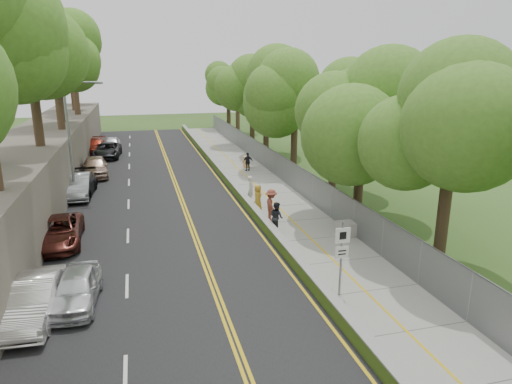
{
  "coord_description": "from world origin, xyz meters",
  "views": [
    {
      "loc": [
        -6.4,
        -18.1,
        8.95
      ],
      "look_at": [
        0.5,
        8.0,
        1.4
      ],
      "focal_mm": 32.0,
      "sensor_mm": 36.0,
      "label": 1
    }
  ],
  "objects_px": {
    "car_1": "(33,300)",
    "person_far": "(248,162)",
    "painter_0": "(258,198)",
    "construction_barrel": "(246,162)",
    "streetlight": "(72,132)",
    "car_2": "(58,232)",
    "car_0": "(77,288)",
    "concrete_block": "(348,229)",
    "signpost": "(342,251)"
  },
  "relations": [
    {
      "from": "car_1",
      "to": "person_far",
      "type": "xyz_separation_m",
      "value": [
        13.21,
        21.24,
        0.07
      ]
    },
    {
      "from": "painter_0",
      "to": "construction_barrel",
      "type": "bearing_deg",
      "value": 11.93
    },
    {
      "from": "construction_barrel",
      "to": "car_1",
      "type": "bearing_deg",
      "value": -120.59
    },
    {
      "from": "car_1",
      "to": "person_far",
      "type": "distance_m",
      "value": 25.02
    },
    {
      "from": "streetlight",
      "to": "car_2",
      "type": "bearing_deg",
      "value": -90.94
    },
    {
      "from": "construction_barrel",
      "to": "car_0",
      "type": "distance_m",
      "value": 25.07
    },
    {
      "from": "car_1",
      "to": "person_far",
      "type": "bearing_deg",
      "value": 60.57
    },
    {
      "from": "car_0",
      "to": "painter_0",
      "type": "bearing_deg",
      "value": 48.49
    },
    {
      "from": "concrete_block",
      "to": "car_2",
      "type": "relative_size",
      "value": 0.23
    },
    {
      "from": "signpost",
      "to": "car_2",
      "type": "relative_size",
      "value": 0.63
    },
    {
      "from": "signpost",
      "to": "painter_0",
      "type": "relative_size",
      "value": 1.87
    },
    {
      "from": "car_2",
      "to": "construction_barrel",
      "type": "bearing_deg",
      "value": 46.49
    },
    {
      "from": "concrete_block",
      "to": "car_0",
      "type": "height_order",
      "value": "car_0"
    },
    {
      "from": "car_1",
      "to": "signpost",
      "type": "bearing_deg",
      "value": -3.78
    },
    {
      "from": "signpost",
      "to": "car_1",
      "type": "relative_size",
      "value": 0.69
    },
    {
      "from": "car_0",
      "to": "car_1",
      "type": "distance_m",
      "value": 1.57
    },
    {
      "from": "streetlight",
      "to": "concrete_block",
      "type": "xyz_separation_m",
      "value": [
        14.76,
        -11.0,
        -4.21
      ]
    },
    {
      "from": "concrete_block",
      "to": "painter_0",
      "type": "xyz_separation_m",
      "value": [
        -3.55,
        5.52,
        0.45
      ]
    },
    {
      "from": "construction_barrel",
      "to": "car_1",
      "type": "distance_m",
      "value": 26.36
    },
    {
      "from": "car_2",
      "to": "streetlight",
      "type": "bearing_deg",
      "value": 87.2
    },
    {
      "from": "construction_barrel",
      "to": "car_0",
      "type": "xyz_separation_m",
      "value": [
        -12.0,
        -22.01,
        0.17
      ]
    },
    {
      "from": "car_1",
      "to": "concrete_block",
      "type": "bearing_deg",
      "value": 20.39
    },
    {
      "from": "signpost",
      "to": "car_0",
      "type": "height_order",
      "value": "signpost"
    },
    {
      "from": "construction_barrel",
      "to": "streetlight",
      "type": "bearing_deg",
      "value": -152.78
    },
    {
      "from": "car_2",
      "to": "person_far",
      "type": "distance_m",
      "value": 19.27
    },
    {
      "from": "construction_barrel",
      "to": "car_1",
      "type": "xyz_separation_m",
      "value": [
        -13.41,
        -22.69,
        0.24
      ]
    },
    {
      "from": "car_0",
      "to": "painter_0",
      "type": "relative_size",
      "value": 2.38
    },
    {
      "from": "car_1",
      "to": "painter_0",
      "type": "height_order",
      "value": "painter_0"
    },
    {
      "from": "concrete_block",
      "to": "painter_0",
      "type": "relative_size",
      "value": 0.68
    },
    {
      "from": "construction_barrel",
      "to": "painter_0",
      "type": "distance_m",
      "value": 12.61
    },
    {
      "from": "painter_0",
      "to": "person_far",
      "type": "xyz_separation_m",
      "value": [
        2.05,
        10.96,
        -0.03
      ]
    },
    {
      "from": "car_0",
      "to": "construction_barrel",
      "type": "bearing_deg",
      "value": 65.32
    },
    {
      "from": "signpost",
      "to": "car_1",
      "type": "bearing_deg",
      "value": 173.77
    },
    {
      "from": "signpost",
      "to": "person_far",
      "type": "xyz_separation_m",
      "value": [
        1.75,
        22.49,
        -1.11
      ]
    },
    {
      "from": "streetlight",
      "to": "painter_0",
      "type": "bearing_deg",
      "value": -26.06
    },
    {
      "from": "concrete_block",
      "to": "person_far",
      "type": "relative_size",
      "value": 0.7
    },
    {
      "from": "car_2",
      "to": "person_far",
      "type": "height_order",
      "value": "person_far"
    },
    {
      "from": "car_0",
      "to": "car_2",
      "type": "xyz_separation_m",
      "value": [
        -1.6,
        6.72,
        0.02
      ]
    },
    {
      "from": "car_1",
      "to": "painter_0",
      "type": "distance_m",
      "value": 15.18
    },
    {
      "from": "signpost",
      "to": "construction_barrel",
      "type": "bearing_deg",
      "value": 85.34
    },
    {
      "from": "car_1",
      "to": "car_2",
      "type": "relative_size",
      "value": 0.92
    },
    {
      "from": "concrete_block",
      "to": "car_1",
      "type": "height_order",
      "value": "car_1"
    },
    {
      "from": "car_2",
      "to": "painter_0",
      "type": "bearing_deg",
      "value": 12.39
    },
    {
      "from": "signpost",
      "to": "car_0",
      "type": "distance_m",
      "value": 10.31
    },
    {
      "from": "streetlight",
      "to": "signpost",
      "type": "relative_size",
      "value": 2.58
    },
    {
      "from": "concrete_block",
      "to": "construction_barrel",
      "type": "bearing_deg",
      "value": 94.15
    },
    {
      "from": "streetlight",
      "to": "person_far",
      "type": "relative_size",
      "value": 4.98
    },
    {
      "from": "painter_0",
      "to": "car_1",
      "type": "bearing_deg",
      "value": 154.86
    },
    {
      "from": "car_0",
      "to": "car_1",
      "type": "height_order",
      "value": "car_1"
    },
    {
      "from": "construction_barrel",
      "to": "signpost",
      "type": "bearing_deg",
      "value": -94.66
    }
  ]
}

